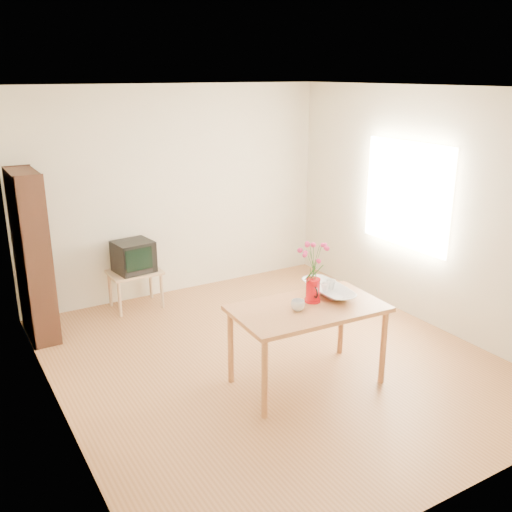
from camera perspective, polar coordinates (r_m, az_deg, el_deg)
room at (r=5.29m, az=1.90°, el=2.31°), size 4.50×4.50×4.50m
table at (r=5.11m, az=5.21°, el=-5.94°), size 1.38×0.84×0.75m
tv_stand at (r=6.98m, az=-12.02°, el=-2.06°), size 0.60×0.45×0.46m
bookshelf at (r=6.39m, az=-21.37°, el=-0.52°), size 0.28×0.70×1.80m
pitcher at (r=5.16m, az=5.68°, el=-3.50°), size 0.15×0.22×0.22m
flowers at (r=5.06m, az=5.80°, el=-0.48°), size 0.25×0.25×0.36m
mug at (r=4.97m, az=4.21°, el=-4.94°), size 0.13×0.13×0.10m
bowl at (r=5.32m, az=7.30°, el=-1.63°), size 0.48×0.48×0.42m
teacup_a at (r=5.31m, az=6.94°, el=-2.13°), size 0.10×0.10×0.07m
teacup_b at (r=5.37m, az=7.53°, el=-1.87°), size 0.09×0.09×0.07m
television at (r=6.91m, az=-12.19°, el=0.02°), size 0.47×0.45×0.37m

